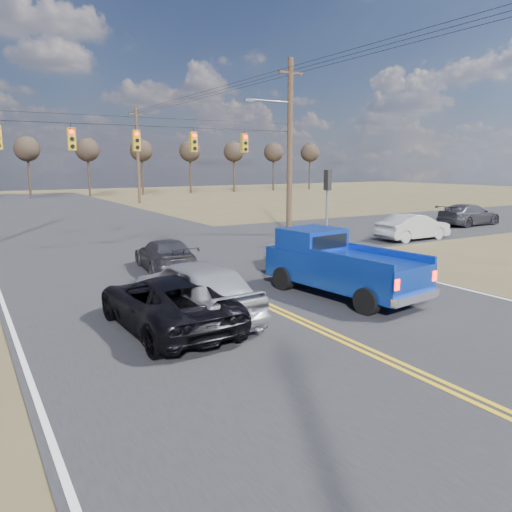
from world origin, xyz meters
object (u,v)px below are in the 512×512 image
black_suv (167,302)px  white_car_queue (300,252)px  silver_suv (194,289)px  pickup_truck (339,265)px  cross_car_east_far (469,215)px  dgrey_car_queue (165,255)px  cross_car_east_near (413,227)px

black_suv → white_car_queue: size_ratio=1.24×
silver_suv → white_car_queue: (6.41, 3.92, -0.18)m
silver_suv → pickup_truck: bearing=175.4°
pickup_truck → silver_suv: bearing=171.5°
black_suv → cross_car_east_far: bearing=-160.6°
dgrey_car_queue → cross_car_east_far: 23.37m
pickup_truck → dgrey_car_queue: bearing=110.9°
pickup_truck → cross_car_east_far: bearing=19.0°
pickup_truck → cross_car_east_far: 21.96m
pickup_truck → cross_car_east_far: pickup_truck is taller
silver_suv → cross_car_east_far: size_ratio=0.98×
cross_car_east_far → silver_suv: bearing=108.5°
silver_suv → cross_car_east_far: 26.50m
pickup_truck → dgrey_car_queue: (-3.44, 6.47, -0.37)m
black_suv → cross_car_east_near: bearing=-158.8°
cross_car_east_far → dgrey_car_queue: bearing=95.2°
white_car_queue → cross_car_east_far: cross_car_east_far is taller
dgrey_car_queue → cross_car_east_far: (23.15, 3.21, 0.10)m
silver_suv → dgrey_car_queue: 6.55m
white_car_queue → cross_car_east_far: 19.15m
pickup_truck → white_car_queue: 4.29m
cross_car_east_near → dgrey_car_queue: bearing=92.0°
black_suv → cross_car_east_near: size_ratio=1.14×
silver_suv → cross_car_east_near: bearing=-160.2°
black_suv → cross_car_east_near: cross_car_east_near is taller
cross_car_east_far → cross_car_east_near: bearing=104.8°
pickup_truck → cross_car_east_near: bearing=24.8°
white_car_queue → cross_car_east_far: bearing=-154.1°
silver_suv → white_car_queue: size_ratio=1.22×
silver_suv → dgrey_car_queue: size_ratio=1.14×
black_suv → cross_car_east_near: (17.26, 7.33, 0.03)m
dgrey_car_queue → black_suv: bearing=76.4°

